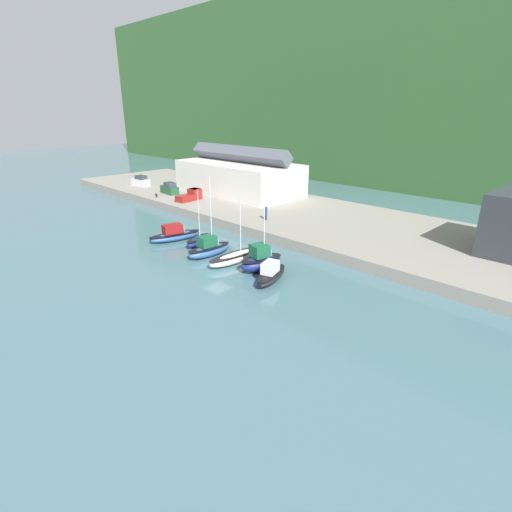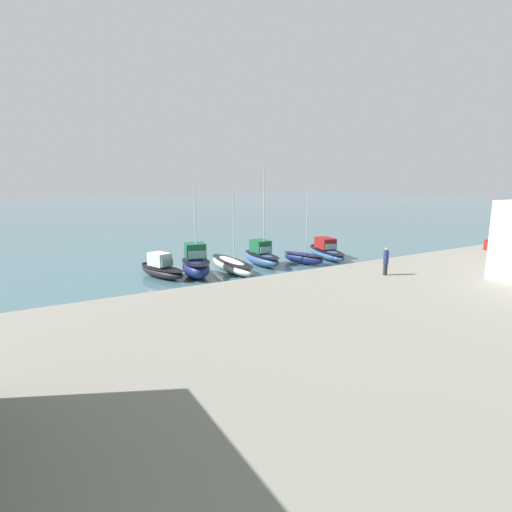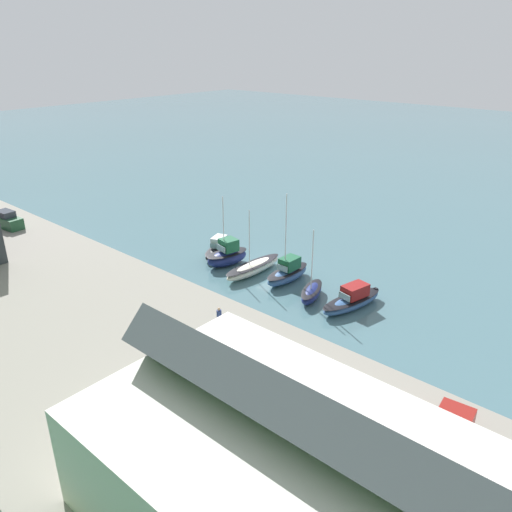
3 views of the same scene
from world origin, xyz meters
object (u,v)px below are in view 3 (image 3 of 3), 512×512
(parked_car_1, at_px, (8,221))
(person_on_quay, at_px, (219,319))
(moored_boat_4, at_px, (227,255))
(moored_boat_2, at_px, (288,273))
(pickup_truck_0, at_px, (447,433))
(moored_boat_5, at_px, (218,249))
(moored_boat_1, at_px, (312,292))
(moored_boat_0, at_px, (352,300))
(moored_boat_3, at_px, (253,268))

(parked_car_1, xyz_separation_m, person_on_quay, (-37.27, 0.00, 0.18))
(moored_boat_4, height_order, person_on_quay, moored_boat_4)
(moored_boat_2, relative_size, parked_car_1, 2.18)
(parked_car_1, xyz_separation_m, pickup_truck_0, (-55.86, 0.22, -0.10))
(parked_car_1, relative_size, person_on_quay, 2.03)
(moored_boat_4, xyz_separation_m, pickup_truck_0, (-29.30, 12.19, 1.05))
(moored_boat_2, height_order, moored_boat_5, moored_boat_2)
(person_on_quay, bearing_deg, moored_boat_1, -94.64)
(moored_boat_4, bearing_deg, moored_boat_0, -165.52)
(moored_boat_4, xyz_separation_m, moored_boat_5, (2.73, -1.34, -0.35))
(moored_boat_0, height_order, moored_boat_5, moored_boat_0)
(moored_boat_1, height_order, parked_car_1, moored_boat_1)
(moored_boat_2, relative_size, moored_boat_5, 1.60)
(moored_boat_2, height_order, moored_boat_4, moored_boat_2)
(moored_boat_0, bearing_deg, moored_boat_4, 14.49)
(moored_boat_3, distance_m, parked_car_1, 32.61)
(moored_boat_4, bearing_deg, pickup_truck_0, 169.67)
(parked_car_1, height_order, pickup_truck_0, parked_car_1)
(moored_boat_5, bearing_deg, moored_boat_3, 151.06)
(moored_boat_5, bearing_deg, parked_car_1, 10.47)
(parked_car_1, bearing_deg, moored_boat_4, 109.06)
(moored_boat_2, relative_size, moored_boat_4, 1.19)
(person_on_quay, bearing_deg, moored_boat_3, -59.88)
(moored_boat_3, bearing_deg, moored_boat_5, -8.49)
(moored_boat_3, xyz_separation_m, parked_car_1, (30.21, 12.17, 1.63))
(moored_boat_0, xyz_separation_m, moored_boat_2, (7.98, -0.55, 0.14))
(moored_boat_3, relative_size, moored_boat_4, 1.00)
(moored_boat_0, bearing_deg, parked_car_1, 28.92)
(person_on_quay, bearing_deg, moored_boat_0, -111.00)
(moored_boat_0, xyz_separation_m, moored_boat_5, (18.27, -0.75, -0.02))
(pickup_truck_0, bearing_deg, moored_boat_4, -28.25)
(moored_boat_3, xyz_separation_m, moored_boat_5, (6.39, -1.15, 0.12))
(moored_boat_1, height_order, moored_boat_4, moored_boat_4)
(moored_boat_1, xyz_separation_m, moored_boat_5, (14.38, -1.74, 0.13))
(moored_boat_4, relative_size, moored_boat_5, 1.34)
(moored_boat_2, bearing_deg, person_on_quay, 104.99)
(moored_boat_0, height_order, parked_car_1, parked_car_1)
(moored_boat_0, height_order, moored_boat_2, moored_boat_2)
(moored_boat_4, distance_m, parked_car_1, 29.16)
(moored_boat_3, bearing_deg, moored_boat_2, -164.47)
(moored_boat_2, bearing_deg, moored_boat_0, 177.49)
(moored_boat_1, height_order, moored_boat_3, moored_boat_3)
(moored_boat_2, distance_m, moored_boat_3, 4.03)
(moored_boat_1, distance_m, moored_boat_4, 11.67)
(moored_boat_5, bearing_deg, moored_boat_4, 135.09)
(moored_boat_5, bearing_deg, moored_boat_2, 160.20)
(moored_boat_3, height_order, moored_boat_5, moored_boat_3)
(moored_boat_1, height_order, moored_boat_2, moored_boat_2)
(moored_boat_1, height_order, pickup_truck_0, moored_boat_1)
(moored_boat_5, height_order, pickup_truck_0, pickup_truck_0)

